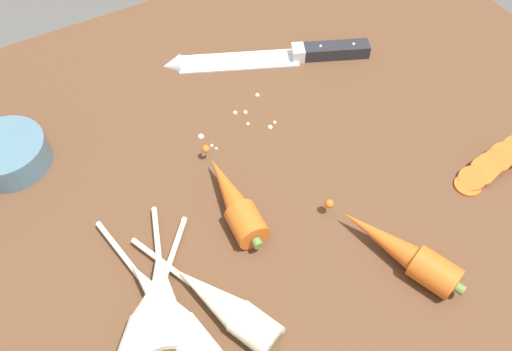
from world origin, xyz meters
TOP-DOWN VIEW (x-y plane):
  - ground_plane at (0.00, 0.00)cm, footprint 120.00×90.00cm
  - chefs_knife at (13.96, 19.48)cm, footprint 32.95×17.53cm
  - whole_carrot at (-4.76, -4.50)cm, footprint 5.19×17.83cm
  - whole_carrot_second at (9.32, -21.25)cm, footprint 9.12×18.63cm
  - parsnip_front at (-18.37, -12.19)cm, footprint 8.49×19.23cm
  - parsnip_mid_left at (-12.62, -16.52)cm, footprint 10.58×21.21cm
  - parsnip_mid_right at (-19.84, -12.66)cm, footprint 14.35×15.69cm
  - parsnip_back at (-18.43, -13.92)cm, footprint 6.56×23.70cm
  - carrot_slice_stack at (29.29, -16.78)cm, footprint 12.53×4.47cm
  - prep_bowl at (-28.26, 18.37)cm, footprint 11.00×11.00cm
  - mince_crumbs at (2.74, 8.94)cm, footprint 13.47×7.64cm

SIDE VIEW (x-z plane):
  - ground_plane at x=0.00cm, z-range -4.00..0.00cm
  - mince_crumbs at x=2.74cm, z-range -0.09..0.80cm
  - chefs_knife at x=13.96cm, z-range -1.44..2.74cm
  - carrot_slice_stack at x=29.29cm, z-range -0.52..3.15cm
  - parsnip_back at x=-18.43cm, z-range -0.02..3.98cm
  - parsnip_mid_left at x=-12.62cm, z-range -0.02..3.98cm
  - parsnip_front at x=-18.37cm, z-range -0.02..3.98cm
  - parsnip_mid_right at x=-19.84cm, z-range -0.02..3.98cm
  - whole_carrot_second at x=9.32cm, z-range 0.00..4.20cm
  - whole_carrot at x=-4.76cm, z-range 0.00..4.20cm
  - prep_bowl at x=-28.26cm, z-range 0.15..4.15cm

